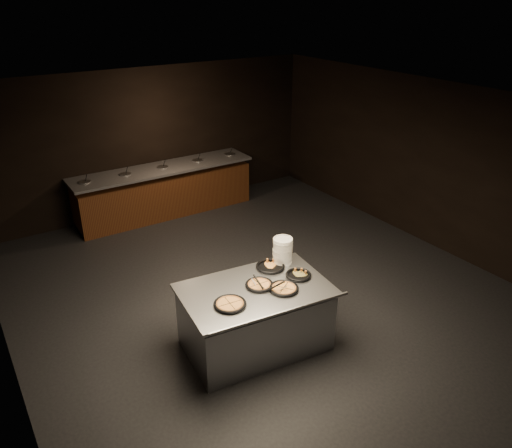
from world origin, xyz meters
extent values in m
cube|color=black|center=(0.00, 0.00, -0.01)|extent=(7.00, 8.00, 0.01)
cube|color=black|center=(0.00, 0.00, 2.90)|extent=(7.00, 8.00, 0.01)
cube|color=black|center=(0.00, 4.00, 1.45)|extent=(7.00, 0.01, 2.90)
cube|color=black|center=(3.50, 0.00, 1.45)|extent=(0.01, 8.00, 2.90)
cube|color=brown|center=(0.00, 3.58, 0.43)|extent=(3.60, 0.75, 0.85)
cube|color=#5E5F63|center=(0.00, 3.58, 0.97)|extent=(3.70, 0.83, 0.05)
cube|color=black|center=(0.00, 3.58, 0.04)|extent=(3.60, 0.69, 0.08)
cylinder|color=silver|center=(-1.55, 3.58, 0.98)|extent=(0.22, 0.22, 0.08)
cylinder|color=#48722D|center=(-1.55, 3.58, 1.00)|extent=(0.19, 0.19, 0.02)
cylinder|color=black|center=(-1.52, 3.56, 1.09)|extent=(0.04, 0.10, 0.19)
cylinder|color=silver|center=(-0.78, 3.58, 0.98)|extent=(0.22, 0.22, 0.08)
cylinder|color=#48722D|center=(-0.78, 3.58, 1.00)|extent=(0.19, 0.19, 0.02)
cylinder|color=black|center=(-0.74, 3.56, 1.09)|extent=(0.04, 0.10, 0.19)
cylinder|color=silver|center=(0.00, 3.58, 0.98)|extent=(0.22, 0.22, 0.08)
cylinder|color=#48722D|center=(0.00, 3.58, 1.00)|extent=(0.19, 0.19, 0.02)
cylinder|color=black|center=(0.03, 3.56, 1.09)|extent=(0.04, 0.10, 0.19)
cylinder|color=silver|center=(0.78, 3.58, 0.98)|extent=(0.22, 0.22, 0.08)
cylinder|color=#48722D|center=(0.78, 3.58, 1.00)|extent=(0.19, 0.19, 0.02)
cylinder|color=black|center=(0.81, 3.56, 1.09)|extent=(0.04, 0.10, 0.19)
cylinder|color=silver|center=(1.55, 3.58, 0.98)|extent=(0.22, 0.22, 0.08)
cylinder|color=#48722D|center=(1.55, 3.58, 1.00)|extent=(0.19, 0.19, 0.02)
cylinder|color=black|center=(1.58, 3.56, 1.09)|extent=(0.04, 0.10, 0.19)
cube|color=silver|center=(-0.75, -0.99, 0.40)|extent=(1.87, 1.26, 0.79)
cube|color=silver|center=(-0.75, -0.99, 0.86)|extent=(1.95, 1.35, 0.04)
cylinder|color=silver|center=(-0.75, -1.57, 0.86)|extent=(1.83, 0.25, 0.04)
cylinder|color=silver|center=(-0.08, -0.64, 1.05)|extent=(0.27, 0.27, 0.35)
cylinder|color=black|center=(-1.20, -1.13, 0.88)|extent=(0.37, 0.37, 0.01)
torus|color=black|center=(-1.20, -1.13, 0.90)|extent=(0.39, 0.39, 0.04)
torus|color=brown|center=(-1.20, -1.13, 0.90)|extent=(0.33, 0.33, 0.03)
cylinder|color=#F5B759|center=(-1.20, -1.13, 0.90)|extent=(0.29, 0.29, 0.02)
cube|color=black|center=(-1.20, -1.13, 0.91)|extent=(0.03, 0.29, 0.00)
cube|color=black|center=(-1.20, -1.13, 0.91)|extent=(0.29, 0.03, 0.00)
cylinder|color=black|center=(-0.68, -0.97, 0.88)|extent=(0.33, 0.33, 0.01)
torus|color=black|center=(-0.68, -0.97, 0.90)|extent=(0.36, 0.36, 0.04)
torus|color=brown|center=(-0.68, -0.97, 0.90)|extent=(0.29, 0.29, 0.03)
cylinder|color=#F5B759|center=(-0.68, -0.97, 0.90)|extent=(0.25, 0.25, 0.02)
cube|color=black|center=(-0.68, -0.97, 0.91)|extent=(0.01, 0.25, 0.00)
cube|color=black|center=(-0.68, -0.97, 0.91)|extent=(0.25, 0.01, 0.00)
cylinder|color=black|center=(-0.30, -0.67, 0.88)|extent=(0.36, 0.36, 0.01)
torus|color=black|center=(-0.30, -0.67, 0.90)|extent=(0.39, 0.39, 0.04)
cylinder|color=black|center=(-0.47, -1.21, 0.88)|extent=(0.35, 0.35, 0.01)
torus|color=black|center=(-0.47, -1.21, 0.90)|extent=(0.37, 0.37, 0.04)
torus|color=brown|center=(-0.47, -1.21, 0.90)|extent=(0.31, 0.31, 0.03)
cylinder|color=#F5B759|center=(-0.47, -1.21, 0.90)|extent=(0.27, 0.27, 0.02)
cube|color=black|center=(-0.47, -1.21, 0.91)|extent=(0.23, 0.15, 0.00)
cube|color=black|center=(-0.47, -1.21, 0.91)|extent=(0.15, 0.23, 0.00)
cylinder|color=black|center=(-0.12, -1.05, 0.88)|extent=(0.31, 0.31, 0.01)
torus|color=black|center=(-0.12, -1.05, 0.90)|extent=(0.33, 0.33, 0.04)
cube|color=silver|center=(-0.74, -0.85, 0.90)|extent=(0.10, 0.12, 0.00)
cylinder|color=black|center=(-0.72, -1.01, 0.98)|extent=(0.04, 0.21, 0.13)
cylinder|color=silver|center=(-0.73, -0.93, 0.93)|extent=(0.02, 0.11, 0.08)
cube|color=silver|center=(-0.43, -1.27, 0.90)|extent=(0.14, 0.13, 0.00)
cylinder|color=black|center=(-0.58, -1.21, 0.98)|extent=(0.20, 0.11, 0.14)
cylinder|color=silver|center=(-0.51, -1.24, 0.93)|extent=(0.10, 0.05, 0.09)
camera|label=1|loc=(-3.60, -5.40, 4.27)|focal=35.00mm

